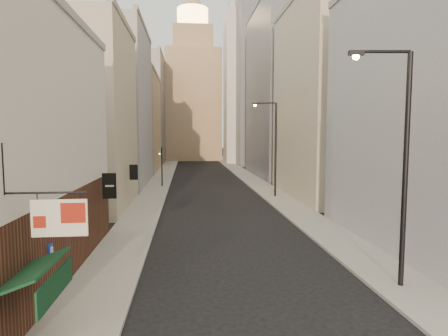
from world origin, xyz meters
TOP-DOWN VIEW (x-y plane):
  - sidewalk_left at (-6.50, 55.00)m, footprint 3.00×140.00m
  - sidewalk_right at (6.50, 55.00)m, footprint 3.00×140.00m
  - left_bldg_beige at (-12.00, 26.00)m, footprint 8.00×12.00m
  - left_bldg_grey at (-12.00, 42.00)m, footprint 8.00×16.00m
  - left_bldg_tan at (-12.00, 60.00)m, footprint 8.00×18.00m
  - left_bldg_wingrid at (-12.00, 80.00)m, footprint 8.00×20.00m
  - right_bldg_grey at (12.00, 12.00)m, footprint 8.00×16.00m
  - right_bldg_beige at (12.00, 30.00)m, footprint 8.00×16.00m
  - right_bldg_wingrid at (12.00, 50.00)m, footprint 8.00×20.00m
  - highrise at (18.00, 78.00)m, footprint 21.00×23.00m
  - clock_tower at (-1.00, 92.00)m, footprint 14.00×14.00m
  - white_tower at (10.00, 78.00)m, footprint 8.00×8.00m
  - streetlamp_near at (6.04, 6.57)m, footprint 2.62×0.49m
  - streetlamp_mid at (6.15, 30.00)m, footprint 2.51×0.98m
  - traffic_light_left at (-5.92, 38.96)m, footprint 0.55×0.45m

SIDE VIEW (x-z plane):
  - sidewalk_left at x=-6.50m, z-range 0.00..0.15m
  - sidewalk_right at x=6.50m, z-range 0.00..0.15m
  - traffic_light_left at x=-5.92m, z-range 0.98..5.98m
  - streetlamp_mid at x=6.15m, z-range 0.70..10.60m
  - streetlamp_near at x=6.04m, z-range 0.71..10.72m
  - left_bldg_beige at x=-12.00m, z-range 0.00..16.00m
  - right_bldg_grey at x=12.00m, z-range 0.00..16.00m
  - left_bldg_tan at x=-12.00m, z-range 0.00..17.00m
  - left_bldg_grey at x=-12.00m, z-range 0.00..20.00m
  - right_bldg_beige at x=12.00m, z-range 0.00..20.00m
  - left_bldg_wingrid at x=-12.00m, z-range 0.00..24.00m
  - right_bldg_wingrid at x=12.00m, z-range 0.00..26.00m
  - clock_tower at x=-1.00m, z-range -4.82..40.08m
  - white_tower at x=10.00m, z-range -2.14..39.36m
  - highrise at x=18.00m, z-range 0.06..51.26m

